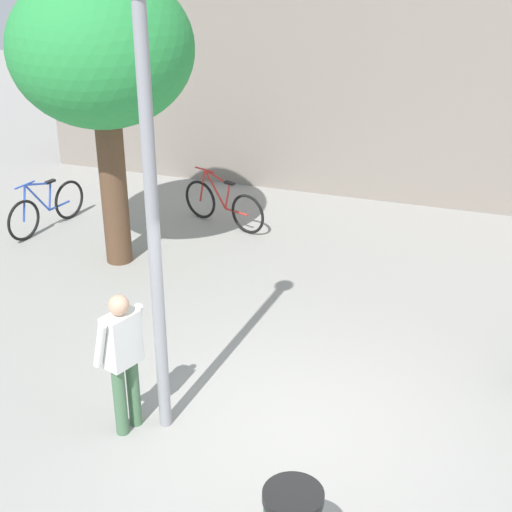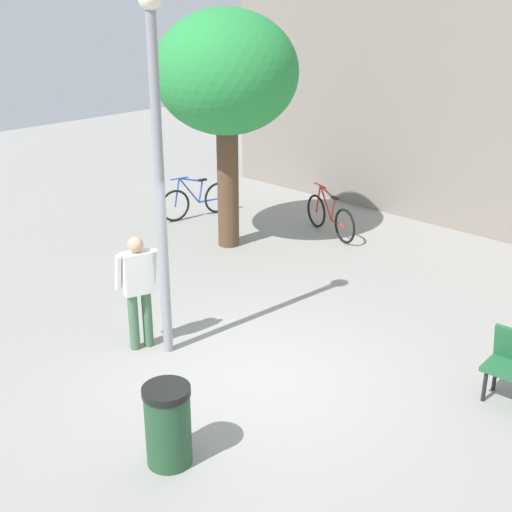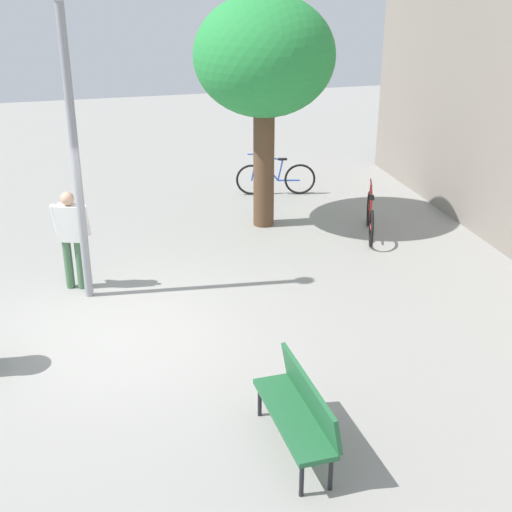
{
  "view_description": "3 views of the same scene",
  "coord_description": "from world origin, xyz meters",
  "px_view_note": "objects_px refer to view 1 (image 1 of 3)",
  "views": [
    {
      "loc": [
        1.7,
        -6.45,
        5.35
      ],
      "look_at": [
        -1.13,
        2.05,
        1.02
      ],
      "focal_mm": 52.93,
      "sensor_mm": 36.0,
      "label": 1
    },
    {
      "loc": [
        5.34,
        -5.61,
        4.77
      ],
      "look_at": [
        -1.12,
        1.17,
        1.08
      ],
      "focal_mm": 47.67,
      "sensor_mm": 36.0,
      "label": 2
    },
    {
      "loc": [
        9.34,
        -0.24,
        5.22
      ],
      "look_at": [
        -0.54,
        2.24,
        0.78
      ],
      "focal_mm": 50.03,
      "sensor_mm": 36.0,
      "label": 3
    }
  ],
  "objects_px": {
    "plaza_tree": "(102,52)",
    "lamppost": "(151,189)",
    "person_by_lamppost": "(123,354)",
    "bicycle_red": "(223,205)",
    "bicycle_blue": "(47,208)"
  },
  "relations": [
    {
      "from": "lamppost",
      "to": "person_by_lamppost",
      "type": "distance_m",
      "value": 1.87
    },
    {
      "from": "bicycle_red",
      "to": "bicycle_blue",
      "type": "relative_size",
      "value": 0.96
    },
    {
      "from": "plaza_tree",
      "to": "bicycle_red",
      "type": "relative_size",
      "value": 2.61
    },
    {
      "from": "plaza_tree",
      "to": "lamppost",
      "type": "bearing_deg",
      "value": -55.63
    },
    {
      "from": "person_by_lamppost",
      "to": "bicycle_red",
      "type": "xyz_separation_m",
      "value": [
        -1.0,
        5.63,
        -0.58
      ]
    },
    {
      "from": "person_by_lamppost",
      "to": "plaza_tree",
      "type": "xyz_separation_m",
      "value": [
        -2.09,
        3.76,
        2.33
      ]
    },
    {
      "from": "person_by_lamppost",
      "to": "plaza_tree",
      "type": "height_order",
      "value": "plaza_tree"
    },
    {
      "from": "person_by_lamppost",
      "to": "bicycle_red",
      "type": "height_order",
      "value": "person_by_lamppost"
    },
    {
      "from": "bicycle_red",
      "to": "person_by_lamppost",
      "type": "bearing_deg",
      "value": -79.87
    },
    {
      "from": "plaza_tree",
      "to": "bicycle_blue",
      "type": "distance_m",
      "value": 3.5
    },
    {
      "from": "lamppost",
      "to": "person_by_lamppost",
      "type": "height_order",
      "value": "lamppost"
    },
    {
      "from": "lamppost",
      "to": "person_by_lamppost",
      "type": "relative_size",
      "value": 2.88
    },
    {
      "from": "person_by_lamppost",
      "to": "bicycle_red",
      "type": "relative_size",
      "value": 0.97
    },
    {
      "from": "plaza_tree",
      "to": "bicycle_red",
      "type": "distance_m",
      "value": 3.63
    },
    {
      "from": "bicycle_blue",
      "to": "lamppost",
      "type": "bearing_deg",
      "value": -45.59
    }
  ]
}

